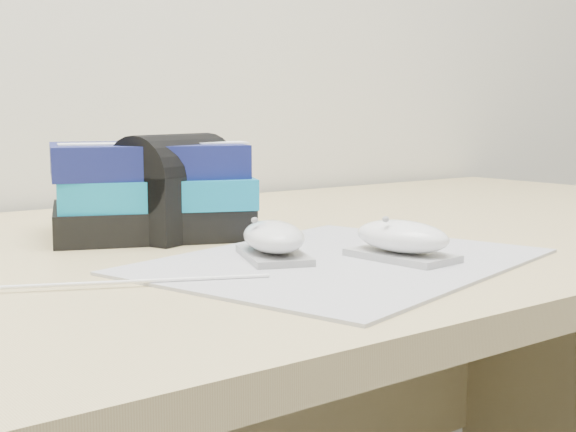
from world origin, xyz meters
TOP-DOWN VIEW (x-y plane):
  - desk at (0.00, 1.64)m, footprint 1.60×0.80m
  - mousepad at (-0.09, 1.40)m, footprint 0.43×0.37m
  - mouse_rear at (-0.14, 1.44)m, footprint 0.09×0.11m
  - mouse_front at (-0.04, 1.36)m, footprint 0.07×0.11m
  - usb_cable at (-0.30, 1.42)m, footprint 0.22×0.10m
  - book_stack at (-0.16, 1.66)m, footprint 0.27×0.25m
  - pouch at (-0.14, 1.63)m, footprint 0.15×0.13m

SIDE VIEW (x-z plane):
  - desk at x=0.00m, z-range 0.13..0.86m
  - mousepad at x=-0.09m, z-range 0.73..0.73m
  - usb_cable at x=-0.30m, z-range 0.73..0.74m
  - mouse_rear at x=-0.14m, z-range 0.73..0.77m
  - mouse_front at x=-0.04m, z-range 0.73..0.77m
  - book_stack at x=-0.16m, z-range 0.73..0.84m
  - pouch at x=-0.14m, z-range 0.73..0.85m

